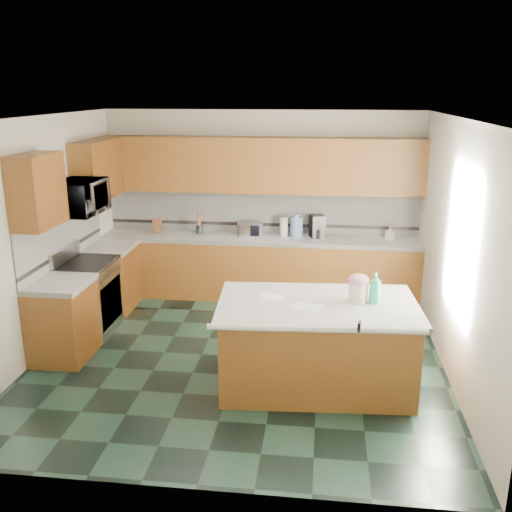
# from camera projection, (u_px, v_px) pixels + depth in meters

# --- Properties ---
(floor) EXTENTS (4.60, 4.60, 0.00)m
(floor) POSITION_uv_depth(u_px,v_px,m) (240.00, 356.00, 6.62)
(floor) COLOR black
(floor) RESTS_ON ground
(ceiling) EXTENTS (4.60, 4.60, 0.00)m
(ceiling) POSITION_uv_depth(u_px,v_px,m) (237.00, 118.00, 5.85)
(ceiling) COLOR white
(ceiling) RESTS_ON ground
(wall_back) EXTENTS (4.60, 0.04, 2.70)m
(wall_back) POSITION_uv_depth(u_px,v_px,m) (262.00, 203.00, 8.44)
(wall_back) COLOR white
(wall_back) RESTS_ON ground
(wall_front) EXTENTS (4.60, 0.04, 2.70)m
(wall_front) POSITION_uv_depth(u_px,v_px,m) (190.00, 330.00, 4.02)
(wall_front) COLOR white
(wall_front) RESTS_ON ground
(wall_left) EXTENTS (0.04, 4.60, 2.70)m
(wall_left) POSITION_uv_depth(u_px,v_px,m) (38.00, 238.00, 6.50)
(wall_left) COLOR white
(wall_left) RESTS_ON ground
(wall_right) EXTENTS (0.04, 4.60, 2.70)m
(wall_right) POSITION_uv_depth(u_px,v_px,m) (457.00, 251.00, 5.97)
(wall_right) COLOR white
(wall_right) RESTS_ON ground
(back_base_cab) EXTENTS (4.60, 0.60, 0.86)m
(back_base_cab) POSITION_uv_depth(u_px,v_px,m) (259.00, 269.00, 8.40)
(back_base_cab) COLOR #331806
(back_base_cab) RESTS_ON ground
(back_countertop) EXTENTS (4.60, 0.64, 0.06)m
(back_countertop) POSITION_uv_depth(u_px,v_px,m) (259.00, 239.00, 8.27)
(back_countertop) COLOR white
(back_countertop) RESTS_ON back_base_cab
(back_upper_cab) EXTENTS (4.60, 0.33, 0.78)m
(back_upper_cab) POSITION_uv_depth(u_px,v_px,m) (261.00, 165.00, 8.10)
(back_upper_cab) COLOR #331806
(back_upper_cab) RESTS_ON wall_back
(back_backsplash) EXTENTS (4.60, 0.02, 0.63)m
(back_backsplash) POSITION_uv_depth(u_px,v_px,m) (262.00, 211.00, 8.44)
(back_backsplash) COLOR silver
(back_backsplash) RESTS_ON back_countertop
(back_accent_band) EXTENTS (4.60, 0.01, 0.05)m
(back_accent_band) POSITION_uv_depth(u_px,v_px,m) (261.00, 224.00, 8.49)
(back_accent_band) COLOR black
(back_accent_band) RESTS_ON back_countertop
(left_base_cab_rear) EXTENTS (0.60, 0.82, 0.86)m
(left_base_cab_rear) POSITION_uv_depth(u_px,v_px,m) (111.00, 279.00, 7.95)
(left_base_cab_rear) COLOR #331806
(left_base_cab_rear) RESTS_ON ground
(left_counter_rear) EXTENTS (0.64, 0.82, 0.06)m
(left_counter_rear) POSITION_uv_depth(u_px,v_px,m) (109.00, 247.00, 7.82)
(left_counter_rear) COLOR white
(left_counter_rear) RESTS_ON left_base_cab_rear
(left_base_cab_front) EXTENTS (0.60, 0.72, 0.86)m
(left_base_cab_front) POSITION_uv_depth(u_px,v_px,m) (63.00, 322.00, 6.49)
(left_base_cab_front) COLOR #331806
(left_base_cab_front) RESTS_ON ground
(left_counter_front) EXTENTS (0.64, 0.72, 0.06)m
(left_counter_front) POSITION_uv_depth(u_px,v_px,m) (59.00, 284.00, 6.36)
(left_counter_front) COLOR white
(left_counter_front) RESTS_ON left_base_cab_front
(left_backsplash) EXTENTS (0.02, 2.30, 0.63)m
(left_backsplash) POSITION_uv_depth(u_px,v_px,m) (63.00, 236.00, 7.05)
(left_backsplash) COLOR silver
(left_backsplash) RESTS_ON wall_left
(left_accent_band) EXTENTS (0.01, 2.30, 0.05)m
(left_accent_band) POSITION_uv_depth(u_px,v_px,m) (65.00, 251.00, 7.11)
(left_accent_band) COLOR black
(left_accent_band) RESTS_ON wall_left
(left_upper_cab_rear) EXTENTS (0.33, 1.09, 0.78)m
(left_upper_cab_rear) POSITION_uv_depth(u_px,v_px,m) (97.00, 169.00, 7.67)
(left_upper_cab_rear) COLOR #331806
(left_upper_cab_rear) RESTS_ON wall_left
(left_upper_cab_front) EXTENTS (0.33, 0.72, 0.78)m
(left_upper_cab_front) POSITION_uv_depth(u_px,v_px,m) (37.00, 191.00, 6.08)
(left_upper_cab_front) COLOR #331806
(left_upper_cab_front) RESTS_ON wall_left
(range_body) EXTENTS (0.60, 0.76, 0.88)m
(range_body) POSITION_uv_depth(u_px,v_px,m) (89.00, 298.00, 7.20)
(range_body) COLOR #B7B7BC
(range_body) RESTS_ON ground
(range_oven_door) EXTENTS (0.02, 0.68, 0.55)m
(range_oven_door) POSITION_uv_depth(u_px,v_px,m) (111.00, 302.00, 7.17)
(range_oven_door) COLOR black
(range_oven_door) RESTS_ON range_body
(range_cooktop) EXTENTS (0.62, 0.78, 0.04)m
(range_cooktop) POSITION_uv_depth(u_px,v_px,m) (86.00, 264.00, 7.07)
(range_cooktop) COLOR black
(range_cooktop) RESTS_ON range_body
(range_handle) EXTENTS (0.02, 0.66, 0.02)m
(range_handle) POSITION_uv_depth(u_px,v_px,m) (111.00, 274.00, 7.06)
(range_handle) COLOR #B7B7BC
(range_handle) RESTS_ON range_body
(range_backguard) EXTENTS (0.06, 0.76, 0.18)m
(range_backguard) POSITION_uv_depth(u_px,v_px,m) (65.00, 254.00, 7.06)
(range_backguard) COLOR #B7B7BC
(range_backguard) RESTS_ON range_body
(microwave) EXTENTS (0.50, 0.73, 0.41)m
(microwave) POSITION_uv_depth(u_px,v_px,m) (80.00, 197.00, 6.83)
(microwave) COLOR #B7B7BC
(microwave) RESTS_ON wall_left
(island_base) EXTENTS (1.97, 1.21, 0.86)m
(island_base) POSITION_uv_depth(u_px,v_px,m) (316.00, 347.00, 5.87)
(island_base) COLOR #331806
(island_base) RESTS_ON ground
(island_top) EXTENTS (2.08, 1.31, 0.06)m
(island_top) POSITION_uv_depth(u_px,v_px,m) (318.00, 305.00, 5.74)
(island_top) COLOR white
(island_top) RESTS_ON island_base
(island_bullnose) EXTENTS (2.01, 0.19, 0.06)m
(island_bullnose) POSITION_uv_depth(u_px,v_px,m) (317.00, 329.00, 5.17)
(island_bullnose) COLOR white
(island_bullnose) RESTS_ON island_base
(treat_jar) EXTENTS (0.24, 0.24, 0.20)m
(treat_jar) POSITION_uv_depth(u_px,v_px,m) (358.00, 292.00, 5.73)
(treat_jar) COLOR white
(treat_jar) RESTS_ON island_top
(treat_jar_lid) EXTENTS (0.21, 0.21, 0.13)m
(treat_jar_lid) POSITION_uv_depth(u_px,v_px,m) (359.00, 280.00, 5.69)
(treat_jar_lid) COLOR pink
(treat_jar_lid) RESTS_ON treat_jar
(treat_jar_knob) EXTENTS (0.07, 0.02, 0.02)m
(treat_jar_knob) POSITION_uv_depth(u_px,v_px,m) (359.00, 276.00, 5.68)
(treat_jar_knob) COLOR tan
(treat_jar_knob) RESTS_ON treat_jar_lid
(treat_jar_knob_end_l) EXTENTS (0.04, 0.04, 0.04)m
(treat_jar_knob_end_l) POSITION_uv_depth(u_px,v_px,m) (356.00, 276.00, 5.68)
(treat_jar_knob_end_l) COLOR tan
(treat_jar_knob_end_l) RESTS_ON treat_jar_lid
(treat_jar_knob_end_r) EXTENTS (0.04, 0.04, 0.04)m
(treat_jar_knob_end_r) POSITION_uv_depth(u_px,v_px,m) (362.00, 276.00, 5.67)
(treat_jar_knob_end_r) COLOR tan
(treat_jar_knob_end_r) RESTS_ON treat_jar_lid
(soap_bottle_island) EXTENTS (0.16, 0.16, 0.32)m
(soap_bottle_island) POSITION_uv_depth(u_px,v_px,m) (375.00, 288.00, 5.68)
(soap_bottle_island) COLOR #32BC9B
(soap_bottle_island) RESTS_ON island_top
(paper_sheet_a) EXTENTS (0.32, 0.27, 0.00)m
(paper_sheet_a) POSITION_uv_depth(u_px,v_px,m) (307.00, 307.00, 5.62)
(paper_sheet_a) COLOR white
(paper_sheet_a) RESTS_ON island_top
(paper_sheet_b) EXTENTS (0.30, 0.28, 0.00)m
(paper_sheet_b) POSITION_uv_depth(u_px,v_px,m) (272.00, 296.00, 5.90)
(paper_sheet_b) COLOR white
(paper_sheet_b) RESTS_ON island_top
(clamp_body) EXTENTS (0.04, 0.09, 0.08)m
(clamp_body) POSITION_uv_depth(u_px,v_px,m) (359.00, 326.00, 5.14)
(clamp_body) COLOR black
(clamp_body) RESTS_ON island_top
(clamp_handle) EXTENTS (0.01, 0.06, 0.01)m
(clamp_handle) POSITION_uv_depth(u_px,v_px,m) (359.00, 331.00, 5.09)
(clamp_handle) COLOR black
(clamp_handle) RESTS_ON island_top
(knife_block) EXTENTS (0.13, 0.17, 0.24)m
(knife_block) POSITION_uv_depth(u_px,v_px,m) (157.00, 226.00, 8.45)
(knife_block) COLOR #472814
(knife_block) RESTS_ON back_countertop
(utensil_crock) EXTENTS (0.10, 0.10, 0.13)m
(utensil_crock) POSITION_uv_depth(u_px,v_px,m) (199.00, 229.00, 8.42)
(utensil_crock) COLOR black
(utensil_crock) RESTS_ON back_countertop
(utensil_bundle) EXTENTS (0.06, 0.06, 0.19)m
(utensil_bundle) POSITION_uv_depth(u_px,v_px,m) (199.00, 219.00, 8.38)
(utensil_bundle) COLOR #472814
(utensil_bundle) RESTS_ON utensil_crock
(toaster_oven) EXTENTS (0.39, 0.31, 0.20)m
(toaster_oven) POSITION_uv_depth(u_px,v_px,m) (250.00, 229.00, 8.29)
(toaster_oven) COLOR #B7B7BC
(toaster_oven) RESTS_ON back_countertop
(toaster_oven_door) EXTENTS (0.30, 0.01, 0.16)m
(toaster_oven_door) POSITION_uv_depth(u_px,v_px,m) (249.00, 231.00, 8.19)
(toaster_oven_door) COLOR black
(toaster_oven_door) RESTS_ON toaster_oven
(paper_towel) EXTENTS (0.12, 0.12, 0.27)m
(paper_towel) POSITION_uv_depth(u_px,v_px,m) (284.00, 227.00, 8.28)
(paper_towel) COLOR white
(paper_towel) RESTS_ON back_countertop
(paper_towel_base) EXTENTS (0.18, 0.18, 0.01)m
(paper_towel_base) POSITION_uv_depth(u_px,v_px,m) (284.00, 235.00, 8.31)
(paper_towel_base) COLOR #B7B7BC
(paper_towel_base) RESTS_ON back_countertop
(water_jug) EXTENTS (0.18, 0.18, 0.29)m
(water_jug) POSITION_uv_depth(u_px,v_px,m) (296.00, 227.00, 8.21)
(water_jug) COLOR #6886BC
(water_jug) RESTS_ON back_countertop
(water_jug_neck) EXTENTS (0.08, 0.08, 0.04)m
(water_jug_neck) POSITION_uv_depth(u_px,v_px,m) (297.00, 216.00, 8.17)
(water_jug_neck) COLOR #6886BC
(water_jug_neck) RESTS_ON water_jug
(coffee_maker) EXTENTS (0.25, 0.26, 0.33)m
(coffee_maker) POSITION_uv_depth(u_px,v_px,m) (317.00, 226.00, 8.19)
(coffee_maker) COLOR black
(coffee_maker) RESTS_ON back_countertop
(coffee_carafe) EXTENTS (0.13, 0.13, 0.13)m
(coffee_carafe) POSITION_uv_depth(u_px,v_px,m) (317.00, 233.00, 8.18)
(coffee_carafe) COLOR black
(coffee_carafe) RESTS_ON back_countertop
(soap_bottle_back) EXTENTS (0.14, 0.14, 0.21)m
(soap_bottle_back) POSITION_uv_depth(u_px,v_px,m) (390.00, 233.00, 8.06)
(soap_bottle_back) COLOR white
(soap_bottle_back) RESTS_ON back_countertop
(soap_back_cap) EXTENTS (0.02, 0.02, 0.03)m
(soap_back_cap) POSITION_uv_depth(u_px,v_px,m) (391.00, 224.00, 8.03)
(soap_back_cap) COLOR red
(soap_back_cap) RESTS_ON soap_bottle_back
(window_light_proxy) EXTENTS (0.02, 1.40, 1.10)m
(window_light_proxy) POSITION_uv_depth(u_px,v_px,m) (460.00, 242.00, 5.74)
(window_light_proxy) COLOR white
(window_light_proxy) RESTS_ON wall_right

